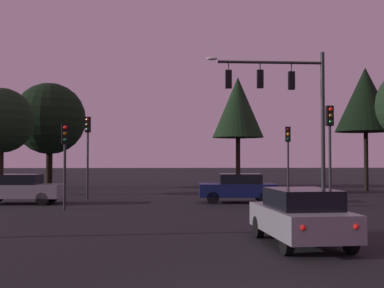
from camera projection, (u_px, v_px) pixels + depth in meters
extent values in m
plane|color=black|center=(192.00, 194.00, 31.57)|extent=(168.00, 168.00, 0.00)
cylinder|color=#232326|center=(323.00, 129.00, 23.78)|extent=(0.20, 0.20, 7.63)
cylinder|color=#232326|center=(271.00, 62.00, 23.70)|extent=(5.25, 0.26, 0.14)
ellipsoid|color=#F4EACC|center=(212.00, 59.00, 23.51)|extent=(0.56, 0.28, 0.16)
cylinder|color=#232326|center=(291.00, 67.00, 23.76)|extent=(0.05, 0.05, 0.44)
cube|color=black|center=(292.00, 81.00, 23.74)|extent=(0.31, 0.25, 0.90)
sphere|color=#4C0A0A|center=(291.00, 75.00, 23.89)|extent=(0.18, 0.18, 0.18)
sphere|color=#56380C|center=(291.00, 81.00, 23.88)|extent=(0.18, 0.18, 0.18)
sphere|color=#1EE04C|center=(291.00, 87.00, 23.87)|extent=(0.18, 0.18, 0.18)
cylinder|color=#232326|center=(260.00, 66.00, 23.66)|extent=(0.05, 0.05, 0.38)
cube|color=black|center=(260.00, 79.00, 23.64)|extent=(0.31, 0.25, 0.90)
sphere|color=#4C0A0A|center=(260.00, 74.00, 23.79)|extent=(0.18, 0.18, 0.18)
sphere|color=#56380C|center=(260.00, 79.00, 23.78)|extent=(0.18, 0.18, 0.18)
sphere|color=#1EE04C|center=(260.00, 85.00, 23.77)|extent=(0.18, 0.18, 0.18)
cylinder|color=#232326|center=(229.00, 66.00, 23.55)|extent=(0.05, 0.05, 0.41)
cube|color=black|center=(229.00, 79.00, 23.53)|extent=(0.31, 0.25, 0.90)
sphere|color=#4C0A0A|center=(228.00, 74.00, 23.68)|extent=(0.18, 0.18, 0.18)
sphere|color=#56380C|center=(228.00, 80.00, 23.67)|extent=(0.18, 0.18, 0.18)
sphere|color=#1EE04C|center=(228.00, 85.00, 23.67)|extent=(0.18, 0.18, 0.18)
cylinder|color=#232326|center=(288.00, 170.00, 28.47)|extent=(0.12, 0.12, 3.32)
cube|color=black|center=(288.00, 134.00, 28.53)|extent=(0.33, 0.29, 0.90)
sphere|color=#4C0A0A|center=(288.00, 129.00, 28.40)|extent=(0.18, 0.18, 0.18)
sphere|color=#F9A319|center=(288.00, 134.00, 28.40)|extent=(0.18, 0.18, 0.18)
sphere|color=#0C4219|center=(288.00, 139.00, 28.39)|extent=(0.18, 0.18, 0.18)
cylinder|color=#232326|center=(65.00, 177.00, 21.71)|extent=(0.12, 0.12, 3.01)
cube|color=black|center=(65.00, 134.00, 21.77)|extent=(0.36, 0.33, 0.90)
sphere|color=red|center=(65.00, 127.00, 21.65)|extent=(0.18, 0.18, 0.18)
sphere|color=#56380C|center=(65.00, 134.00, 21.64)|extent=(0.18, 0.18, 0.18)
sphere|color=#0C4219|center=(65.00, 140.00, 21.63)|extent=(0.18, 0.18, 0.18)
cylinder|color=#232326|center=(88.00, 166.00, 27.56)|extent=(0.12, 0.12, 3.83)
cube|color=black|center=(88.00, 125.00, 27.63)|extent=(0.32, 0.27, 0.90)
sphere|color=red|center=(87.00, 120.00, 27.50)|extent=(0.18, 0.18, 0.18)
sphere|color=#56380C|center=(87.00, 124.00, 27.49)|extent=(0.18, 0.18, 0.18)
sphere|color=#0C4219|center=(87.00, 129.00, 27.48)|extent=(0.18, 0.18, 0.18)
cylinder|color=#232326|center=(330.00, 168.00, 21.29)|extent=(0.12, 0.12, 3.79)
cube|color=black|center=(330.00, 116.00, 21.36)|extent=(0.31, 0.26, 0.90)
sphere|color=red|center=(331.00, 109.00, 21.23)|extent=(0.18, 0.18, 0.18)
sphere|color=#56380C|center=(331.00, 116.00, 21.22)|extent=(0.18, 0.18, 0.18)
sphere|color=#0C4219|center=(331.00, 122.00, 21.21)|extent=(0.18, 0.18, 0.18)
cube|color=gray|center=(300.00, 220.00, 12.95)|extent=(2.13, 4.07, 0.68)
cube|color=black|center=(302.00, 199.00, 12.82)|extent=(1.73, 2.24, 0.52)
cylinder|color=black|center=(258.00, 227.00, 14.13)|extent=(0.25, 0.65, 0.64)
cylinder|color=black|center=(311.00, 226.00, 14.32)|extent=(0.25, 0.65, 0.64)
cylinder|color=black|center=(286.00, 242.00, 11.55)|extent=(0.25, 0.65, 0.64)
cylinder|color=black|center=(350.00, 241.00, 11.75)|extent=(0.25, 0.65, 0.64)
sphere|color=red|center=(303.00, 228.00, 10.91)|extent=(0.14, 0.14, 0.14)
sphere|color=red|center=(356.00, 227.00, 11.07)|extent=(0.14, 0.14, 0.14)
cube|color=gray|center=(19.00, 191.00, 24.55)|extent=(4.42, 1.95, 0.68)
cube|color=black|center=(16.00, 179.00, 24.57)|extent=(2.41, 1.62, 0.52)
cylinder|color=black|center=(52.00, 196.00, 25.32)|extent=(0.65, 0.23, 0.64)
cylinder|color=black|center=(42.00, 199.00, 23.76)|extent=(0.65, 0.23, 0.64)
cube|color=#0F1947|center=(237.00, 190.00, 25.27)|extent=(4.08, 1.95, 0.68)
cube|color=black|center=(240.00, 179.00, 25.29)|extent=(2.22, 1.62, 0.52)
cylinder|color=black|center=(213.00, 198.00, 24.46)|extent=(0.65, 0.22, 0.64)
cylinder|color=black|center=(212.00, 195.00, 26.05)|extent=(0.65, 0.22, 0.64)
cylinder|color=black|center=(265.00, 198.00, 24.47)|extent=(0.65, 0.22, 0.64)
cylinder|color=black|center=(260.00, 195.00, 26.06)|extent=(0.65, 0.22, 0.64)
sphere|color=red|center=(278.00, 189.00, 24.65)|extent=(0.14, 0.14, 0.14)
sphere|color=red|center=(273.00, 187.00, 25.91)|extent=(0.14, 0.14, 0.14)
cylinder|color=black|center=(238.00, 163.00, 37.15)|extent=(0.35, 0.35, 3.95)
cone|color=black|center=(238.00, 107.00, 37.28)|extent=(3.98, 3.98, 4.73)
cylinder|color=black|center=(49.00, 166.00, 37.23)|extent=(0.49, 0.49, 3.49)
sphere|color=black|center=(50.00, 119.00, 37.34)|extent=(5.56, 5.56, 5.56)
cylinder|color=black|center=(0.00, 169.00, 30.22)|extent=(0.40, 0.40, 3.30)
sphere|color=black|center=(1.00, 120.00, 30.31)|extent=(4.13, 4.13, 4.13)
cylinder|color=black|center=(366.00, 161.00, 34.64)|extent=(0.31, 0.31, 4.27)
cone|color=black|center=(365.00, 99.00, 34.77)|extent=(4.37, 4.37, 4.69)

